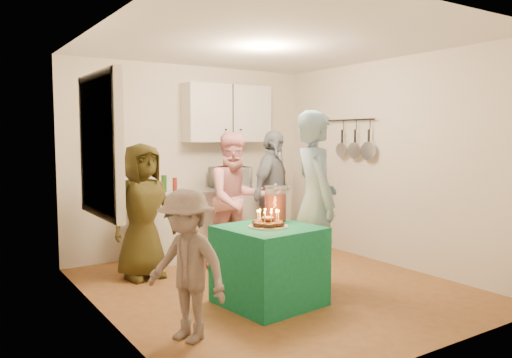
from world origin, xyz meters
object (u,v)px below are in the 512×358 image
party_table (269,265)px  counter (215,223)px  punch_jar (275,205)px  man_birthday (315,202)px  woman_back_right (272,193)px  child_near_left (187,266)px  woman_back_left (143,211)px  woman_back_center (236,199)px  microwave (230,177)px

party_table → counter: bearing=75.4°
counter → punch_jar: punch_jar is taller
man_birthday → woman_back_right: bearing=0.3°
punch_jar → woman_back_right: size_ratio=0.20×
child_near_left → woman_back_right: bearing=109.6°
man_birthday → counter: bearing=21.7°
child_near_left → woman_back_left: bearing=147.8°
child_near_left → woman_back_center: bearing=117.4°
man_birthday → woman_back_center: man_birthday is taller
punch_jar → microwave: bearing=73.5°
punch_jar → man_birthday: man_birthday is taller
microwave → man_birthday: size_ratio=0.27×
punch_jar → woman_back_right: woman_back_right is taller
party_table → woman_back_right: (1.16, 1.60, 0.47)m
party_table → woman_back_center: (0.47, 1.41, 0.46)m
counter → woman_back_right: woman_back_right is taller
punch_jar → woman_back_left: woman_back_left is taller
microwave → punch_jar: microwave is taller
party_table → woman_back_left: bearing=115.0°
woman_back_left → child_near_left: (-0.34, -1.88, -0.17)m
party_table → woman_back_center: woman_back_center is taller
counter → microwave: size_ratio=4.22×
punch_jar → child_near_left: 1.46m
party_table → woman_back_center: size_ratio=0.51×
counter → woman_back_right: 0.91m
punch_jar → woman_back_center: woman_back_center is taller
party_table → woman_back_right: size_ratio=0.50×
woman_back_center → party_table: bearing=-103.4°
microwave → man_birthday: (-0.17, -2.05, -0.11)m
counter → punch_jar: 1.97m
punch_jar → woman_back_left: bearing=126.7°
man_birthday → woman_back_left: 1.98m
counter → microwave: microwave is taller
woman_back_right → punch_jar: bearing=-155.5°
party_table → punch_jar: punch_jar is taller
woman_back_left → counter: bearing=18.7°
man_birthday → child_near_left: man_birthday is taller
woman_back_left → child_near_left: size_ratio=1.28×
man_birthday → woman_back_right: size_ratio=1.11×
party_table → man_birthday: man_birthday is taller
punch_jar → woman_back_left: size_ratio=0.22×
microwave → party_table: microwave is taller
microwave → child_near_left: (-1.85, -2.48, -0.45)m
counter → party_table: (-0.55, -2.12, -0.05)m
microwave → woman_back_left: 1.65m
counter → woman_back_left: woman_back_left is taller
man_birthday → woman_back_center: (-0.16, 1.34, -0.11)m
counter → man_birthday: 2.12m
counter → woman_back_left: size_ratio=1.42×
party_table → child_near_left: bearing=-161.0°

